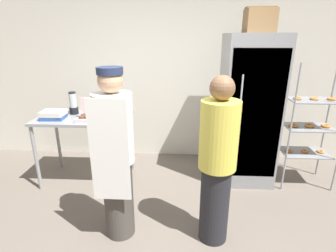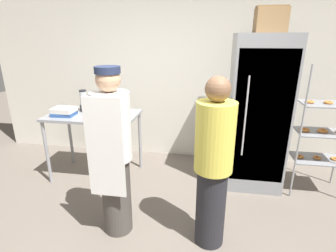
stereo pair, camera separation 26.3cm
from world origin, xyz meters
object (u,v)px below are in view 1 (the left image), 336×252
at_px(baking_rack, 309,126).
at_px(blender_pitcher, 73,104).
at_px(refrigerator, 248,111).
at_px(person_customer, 217,163).
at_px(binder_stack, 53,115).
at_px(donut_box, 88,117).
at_px(person_baker, 116,155).
at_px(cardboard_storage_box, 260,20).

height_order(baking_rack, blender_pitcher, baking_rack).
height_order(refrigerator, person_customer, refrigerator).
xyz_separation_m(binder_stack, person_customer, (1.93, -0.93, -0.14)).
relative_size(donut_box, person_customer, 0.17).
xyz_separation_m(donut_box, person_customer, (1.47, -0.88, -0.14)).
height_order(person_baker, person_customer, person_baker).
height_order(blender_pitcher, cardboard_storage_box, cardboard_storage_box).
distance_m(cardboard_storage_box, person_baker, 2.31).
xyz_separation_m(donut_box, binder_stack, (-0.47, 0.06, 0.00)).
relative_size(blender_pitcher, person_customer, 0.19).
height_order(binder_stack, person_customer, person_customer).
xyz_separation_m(refrigerator, person_baker, (-1.46, -1.22, -0.10)).
relative_size(blender_pitcher, binder_stack, 1.04).
bearing_deg(binder_stack, cardboard_storage_box, 8.06).
bearing_deg(refrigerator, donut_box, -169.83).
bearing_deg(binder_stack, donut_box, -6.93).
distance_m(blender_pitcher, cardboard_storage_box, 2.56).
relative_size(refrigerator, blender_pitcher, 6.45).
bearing_deg(baking_rack, binder_stack, -176.67).
bearing_deg(refrigerator, baking_rack, -8.61).
xyz_separation_m(baking_rack, binder_stack, (-3.24, -0.19, 0.16)).
distance_m(baking_rack, donut_box, 2.78).
relative_size(binder_stack, cardboard_storage_box, 0.83).
relative_size(donut_box, blender_pitcher, 0.91).
relative_size(baking_rack, blender_pitcher, 5.40).
xyz_separation_m(baking_rack, cardboard_storage_box, (-0.72, 0.17, 1.27)).
relative_size(donut_box, binder_stack, 0.95).
height_order(blender_pitcher, person_baker, person_baker).
bearing_deg(person_customer, refrigerator, 66.35).
distance_m(refrigerator, donut_box, 2.04).
bearing_deg(person_customer, donut_box, 149.09).
height_order(binder_stack, person_baker, person_baker).
xyz_separation_m(blender_pitcher, person_customer, (1.76, -1.17, -0.22)).
relative_size(donut_box, person_baker, 0.16).
bearing_deg(person_customer, blender_pitcher, 146.50).
xyz_separation_m(donut_box, blender_pitcher, (-0.30, 0.29, 0.08)).
distance_m(baking_rack, person_baker, 2.49).
bearing_deg(refrigerator, cardboard_storage_box, 53.00).
xyz_separation_m(blender_pitcher, person_baker, (0.84, -1.15, -0.18)).
xyz_separation_m(binder_stack, person_baker, (1.01, -0.92, -0.10)).
relative_size(cardboard_storage_box, person_baker, 0.21).
bearing_deg(baking_rack, refrigerator, 171.39).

